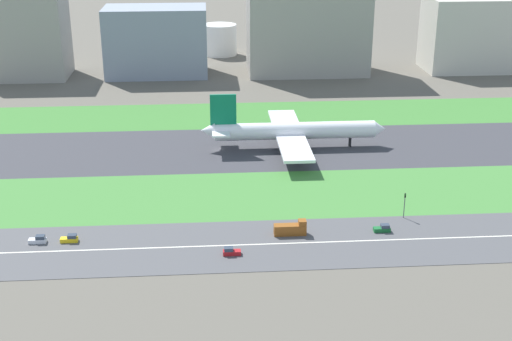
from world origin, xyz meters
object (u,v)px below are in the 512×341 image
Objects in this scene: car_4 at (38,240)px; truck_0 at (291,229)px; car_1 at (70,239)px; car_3 at (231,252)px; fuel_tank_west at (220,40)px; airliner at (290,131)px; fuel_tank_centre at (267,42)px; terminal_building at (24,35)px; office_tower at (308,18)px; hangar_building at (156,41)px; traffic_light at (405,204)px; car_2 at (383,229)px; cargo_warehouse at (473,34)px.

truck_0 is at bearing -0.00° from car_4.
truck_0 is 56.87m from car_1.
car_3 is 0.23× the size of fuel_tank_west.
airliner is at bearing 43.09° from car_4.
fuel_tank_centre is (13.73, 227.00, 5.12)m from truck_0.
office_tower is at bearing 0.00° from terminal_building.
hangar_building is (12.09, 182.00, 15.65)m from car_1.
airliner is 9.03× the size of traffic_light.
fuel_tank_centre is at bearing 109.48° from office_tower.
terminal_building is 105.79m from fuel_tank_west.
car_1 is at bearing 180.00° from car_2.
car_4 is 1.00× the size of car_3.
car_4 is at bearing -76.72° from terminal_building.
terminal_building is (-115.65, 114.00, 14.20)m from airliner.
car_2 is at bearing -69.21° from hangar_building.
cargo_warehouse is at bearing 0.00° from hangar_building.
terminal_building is 130.29m from fuel_tank_centre.
car_4 is 0.11× the size of terminal_building.
cargo_warehouse is (84.58, 0.00, -9.09)m from office_tower.
airliner is 7.74× the size of truck_0.
cargo_warehouse is 2.69× the size of fuel_tank_centre.
car_4 is (-72.70, -68.00, -5.31)m from airliner.
traffic_light is (7.79, 7.99, 3.37)m from car_2.
car_3 is at bearing -103.39° from office_tower.
car_2 is at bearing -134.24° from traffic_light.
office_tower reaches higher than hangar_building.
airliner reaches higher than fuel_tank_west.
terminal_building is 63.12m from hangar_building.
truck_0 is 227.46m from fuel_tank_west.
fuel_tank_west is at bearing 101.59° from traffic_light.
fuel_tank_centre reaches higher than car_1.
car_2 is at bearing -91.67° from office_tower.
car_4 is at bearing -175.29° from traffic_light.
truck_0 is 64.84m from car_4.
traffic_light is 0.38× the size of fuel_tank_west.
car_3 is at bearing -159.52° from traffic_light.
car_4 is 1.00× the size of car_1.
airliner reaches higher than car_1.
truck_0 is 227.47m from fuel_tank_centre.
traffic_light is (96.95, 7.99, 3.37)m from car_4.
fuel_tank_west is at bearing 160.49° from cargo_warehouse.
cargo_warehouse is at bearing 0.00° from office_tower.
traffic_light is at bearing -115.26° from cargo_warehouse.
cargo_warehouse reaches higher than fuel_tank_centre.
car_2 is 1.00× the size of car_3.
car_3 is (-23.94, -78.00, -5.31)m from airliner.
airliner is at bearing 103.60° from car_2.
fuel_tank_west reaches higher than car_4.
traffic_light reaches higher than car_3.
hangar_building reaches higher than car_4.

